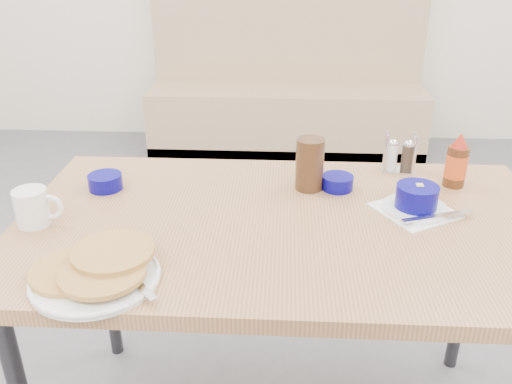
# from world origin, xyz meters

# --- Properties ---
(booth_bench) EXTENTS (1.90, 0.56, 1.22)m
(booth_bench) POSITION_xyz_m (0.00, 2.78, 0.35)
(booth_bench) COLOR tan
(booth_bench) RESTS_ON ground
(dining_table) EXTENTS (1.40, 0.80, 0.76)m
(dining_table) POSITION_xyz_m (0.00, 0.25, 0.70)
(dining_table) COLOR #AF7D51
(dining_table) RESTS_ON ground
(pancake_plate) EXTENTS (0.29, 0.28, 0.05)m
(pancake_plate) POSITION_xyz_m (-0.40, -0.04, 0.78)
(pancake_plate) COLOR white
(pancake_plate) RESTS_ON dining_table
(coffee_mug) EXTENTS (0.12, 0.08, 0.10)m
(coffee_mug) POSITION_xyz_m (-0.64, 0.20, 0.81)
(coffee_mug) COLOR white
(coffee_mug) RESTS_ON dining_table
(grits_setting) EXTENTS (0.27, 0.25, 0.08)m
(grits_setting) POSITION_xyz_m (0.35, 0.32, 0.79)
(grits_setting) COLOR white
(grits_setting) RESTS_ON dining_table
(creamer_bowl) EXTENTS (0.10, 0.10, 0.04)m
(creamer_bowl) POSITION_xyz_m (-0.52, 0.41, 0.78)
(creamer_bowl) COLOR #06046A
(creamer_bowl) RESTS_ON dining_table
(butter_bowl) EXTENTS (0.09, 0.09, 0.04)m
(butter_bowl) POSITION_xyz_m (0.15, 0.45, 0.78)
(butter_bowl) COLOR #06046A
(butter_bowl) RESTS_ON dining_table
(amber_tumbler) EXTENTS (0.10, 0.10, 0.15)m
(amber_tumbler) POSITION_xyz_m (0.07, 0.45, 0.84)
(amber_tumbler) COLOR #3E2513
(amber_tumbler) RESTS_ON dining_table
(condiment_caddy) EXTENTS (0.11, 0.07, 0.12)m
(condiment_caddy) POSITION_xyz_m (0.35, 0.59, 0.80)
(condiment_caddy) COLOR silver
(condiment_caddy) RESTS_ON dining_table
(syrup_bottle) EXTENTS (0.06, 0.06, 0.16)m
(syrup_bottle) POSITION_xyz_m (0.49, 0.49, 0.83)
(syrup_bottle) COLOR #47230F
(syrup_bottle) RESTS_ON dining_table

